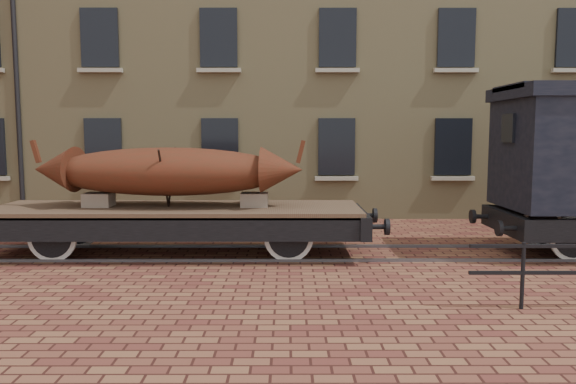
{
  "coord_description": "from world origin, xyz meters",
  "views": [
    {
      "loc": [
        -0.5,
        -11.92,
        2.61
      ],
      "look_at": [
        -0.47,
        0.5,
        1.3
      ],
      "focal_mm": 35.0,
      "sensor_mm": 36.0,
      "label": 1
    }
  ],
  "objects": [
    {
      "name": "ground",
      "position": [
        0.0,
        0.0,
        0.0
      ],
      "size": [
        90.0,
        90.0,
        0.0
      ],
      "primitive_type": "plane",
      "color": "#5E2A22"
    },
    {
      "name": "warehouse_cream",
      "position": [
        3.0,
        9.99,
        7.0
      ],
      "size": [
        40.0,
        10.19,
        14.0
      ],
      "color": "tan",
      "rests_on": "ground"
    },
    {
      "name": "rail_track",
      "position": [
        0.0,
        0.0,
        0.03
      ],
      "size": [
        30.0,
        1.52,
        0.06
      ],
      "color": "#59595E",
      "rests_on": "ground"
    },
    {
      "name": "flatcar_wagon",
      "position": [
        -2.86,
        -0.0,
        0.83
      ],
      "size": [
        8.84,
        2.4,
        1.33
      ],
      "color": "brown",
      "rests_on": "ground"
    },
    {
      "name": "iron_boat",
      "position": [
        -3.03,
        0.0,
        1.8
      ],
      "size": [
        5.86,
        1.74,
        1.43
      ],
      "color": "#531F11",
      "rests_on": "flatcar_wagon"
    }
  ]
}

